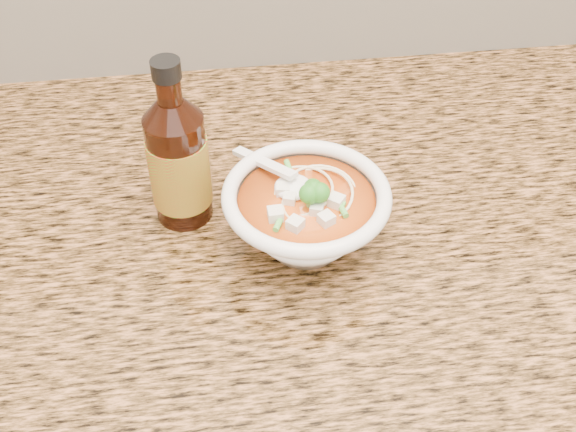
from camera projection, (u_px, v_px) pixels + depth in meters
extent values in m
cube|color=black|center=(354.00, 401.00, 1.21)|extent=(4.00, 0.65, 0.86)
cube|color=#A5673C|center=(376.00, 205.00, 0.90)|extent=(4.00, 0.68, 0.04)
cylinder|color=white|center=(305.00, 242.00, 0.82)|extent=(0.08, 0.08, 0.01)
torus|color=white|center=(307.00, 195.00, 0.77)|extent=(0.18, 0.18, 0.02)
torus|color=beige|center=(312.00, 204.00, 0.77)|extent=(0.05, 0.05, 0.00)
torus|color=beige|center=(304.00, 211.00, 0.76)|extent=(0.11, 0.11, 0.00)
torus|color=beige|center=(318.00, 210.00, 0.77)|extent=(0.07, 0.07, 0.00)
torus|color=beige|center=(307.00, 213.00, 0.76)|extent=(0.06, 0.06, 0.00)
torus|color=beige|center=(310.00, 205.00, 0.78)|extent=(0.07, 0.07, 0.00)
torus|color=beige|center=(313.00, 195.00, 0.79)|extent=(0.09, 0.09, 0.00)
torus|color=beige|center=(307.00, 204.00, 0.78)|extent=(0.07, 0.07, 0.00)
torus|color=beige|center=(310.00, 198.00, 0.79)|extent=(0.08, 0.08, 0.00)
torus|color=beige|center=(316.00, 199.00, 0.79)|extent=(0.13, 0.13, 0.00)
torus|color=beige|center=(298.00, 218.00, 0.77)|extent=(0.11, 0.11, 0.00)
cube|color=silver|center=(312.00, 227.00, 0.74)|extent=(0.02, 0.02, 0.01)
cube|color=silver|center=(357.00, 202.00, 0.76)|extent=(0.01, 0.01, 0.01)
cube|color=silver|center=(266.00, 181.00, 0.79)|extent=(0.02, 0.02, 0.01)
cube|color=silver|center=(286.00, 182.00, 0.79)|extent=(0.02, 0.02, 0.01)
cube|color=silver|center=(312.00, 218.00, 0.75)|extent=(0.02, 0.02, 0.01)
cube|color=silver|center=(257.00, 200.00, 0.77)|extent=(0.02, 0.02, 0.02)
cube|color=silver|center=(340.00, 173.00, 0.80)|extent=(0.02, 0.02, 0.02)
cube|color=silver|center=(323.00, 190.00, 0.78)|extent=(0.02, 0.02, 0.01)
cube|color=silver|center=(357.00, 200.00, 0.77)|extent=(0.02, 0.02, 0.02)
ellipsoid|color=#196014|center=(313.00, 193.00, 0.75)|extent=(0.03, 0.03, 0.03)
cylinder|color=#57B846|center=(318.00, 181.00, 0.79)|extent=(0.01, 0.02, 0.01)
cylinder|color=#57B846|center=(307.00, 235.00, 0.73)|extent=(0.02, 0.01, 0.01)
cylinder|color=#57B846|center=(300.00, 181.00, 0.79)|extent=(0.02, 0.01, 0.01)
cylinder|color=#57B846|center=(309.00, 172.00, 0.80)|extent=(0.02, 0.01, 0.01)
ellipsoid|color=white|center=(293.00, 187.00, 0.78)|extent=(0.04, 0.04, 0.02)
cube|color=white|center=(264.00, 163.00, 0.80)|extent=(0.07, 0.09, 0.03)
cylinder|color=#341207|center=(179.00, 168.00, 0.81)|extent=(0.08, 0.08, 0.14)
cylinder|color=#341207|center=(169.00, 90.00, 0.74)|extent=(0.03, 0.03, 0.03)
cylinder|color=black|center=(166.00, 69.00, 0.72)|extent=(0.04, 0.04, 0.02)
cylinder|color=red|center=(180.00, 170.00, 0.81)|extent=(0.08, 0.08, 0.09)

